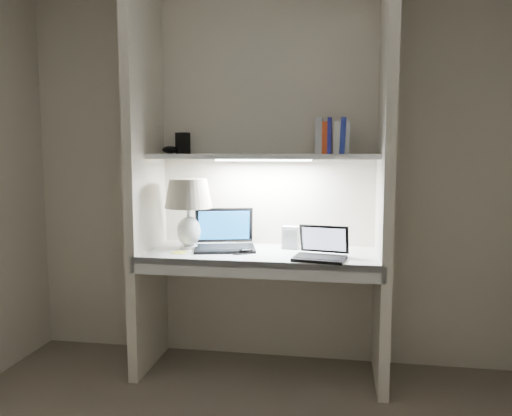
% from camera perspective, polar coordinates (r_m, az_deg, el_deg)
% --- Properties ---
extents(back_wall, '(3.20, 0.01, 2.50)m').
position_cam_1_polar(back_wall, '(3.28, 1.27, 4.20)').
color(back_wall, beige).
rests_on(back_wall, floor).
extents(alcove_panel_left, '(0.06, 0.55, 2.50)m').
position_cam_1_polar(alcove_panel_left, '(3.20, -12.54, 3.99)').
color(alcove_panel_left, beige).
rests_on(alcove_panel_left, floor).
extents(alcove_panel_right, '(0.06, 0.55, 2.50)m').
position_cam_1_polar(alcove_panel_right, '(2.98, 14.57, 3.77)').
color(alcove_panel_right, beige).
rests_on(alcove_panel_right, floor).
extents(desk, '(1.40, 0.55, 0.04)m').
position_cam_1_polar(desk, '(3.07, 0.52, -5.38)').
color(desk, white).
rests_on(desk, alcove_panel_left).
extents(desk_apron, '(1.46, 0.03, 0.10)m').
position_cam_1_polar(desk_apron, '(2.82, -0.30, -7.05)').
color(desk_apron, silver).
rests_on(desk_apron, desk).
extents(shelf, '(1.40, 0.36, 0.03)m').
position_cam_1_polar(shelf, '(3.09, 0.80, 5.92)').
color(shelf, silver).
rests_on(shelf, back_wall).
extents(strip_light, '(0.60, 0.04, 0.02)m').
position_cam_1_polar(strip_light, '(3.10, 0.80, 5.51)').
color(strip_light, white).
rests_on(strip_light, shelf).
extents(table_lamp, '(0.30, 0.30, 0.44)m').
position_cam_1_polar(table_lamp, '(3.15, -7.72, 0.72)').
color(table_lamp, white).
rests_on(table_lamp, desk).
extents(laptop_main, '(0.44, 0.40, 0.25)m').
position_cam_1_polar(laptop_main, '(3.17, -3.62, -3.62)').
color(laptop_main, black).
rests_on(laptop_main, desk).
extents(laptop_netbook, '(0.33, 0.30, 0.18)m').
position_cam_1_polar(laptop_netbook, '(2.89, 7.46, -4.92)').
color(laptop_netbook, black).
rests_on(laptop_netbook, desk).
extents(speaker, '(0.11, 0.08, 0.14)m').
position_cam_1_polar(speaker, '(3.15, 3.99, -3.38)').
color(speaker, silver).
rests_on(speaker, desk).
extents(mouse, '(0.10, 0.09, 0.03)m').
position_cam_1_polar(mouse, '(3.01, -1.12, -4.90)').
color(mouse, black).
rests_on(mouse, desk).
extents(cable_coil, '(0.11, 0.11, 0.01)m').
position_cam_1_polar(cable_coil, '(3.01, -1.49, -5.11)').
color(cable_coil, black).
rests_on(cable_coil, desk).
extents(sticky_note, '(0.09, 0.09, 0.00)m').
position_cam_1_polar(sticky_note, '(3.07, -8.77, -5.05)').
color(sticky_note, yellow).
rests_on(sticky_note, desk).
extents(book_row, '(0.21, 0.14, 0.22)m').
position_cam_1_polar(book_row, '(3.09, 8.71, 8.03)').
color(book_row, silver).
rests_on(book_row, shelf).
extents(shelf_box, '(0.09, 0.08, 0.14)m').
position_cam_1_polar(shelf_box, '(3.30, -8.37, 7.34)').
color(shelf_box, black).
rests_on(shelf_box, shelf).
extents(shelf_gadget, '(0.14, 0.12, 0.05)m').
position_cam_1_polar(shelf_gadget, '(3.31, -9.77, 6.57)').
color(shelf_gadget, black).
rests_on(shelf_gadget, shelf).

